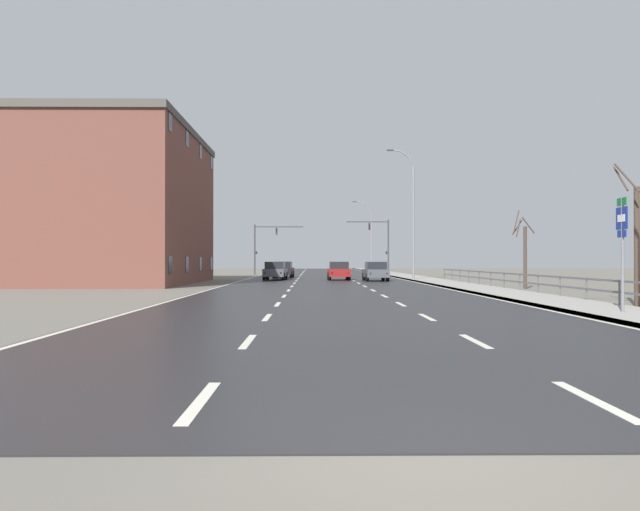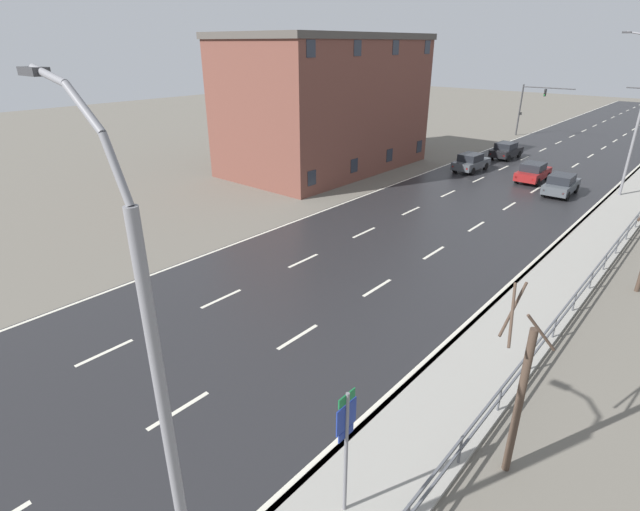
{
  "view_description": "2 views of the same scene",
  "coord_description": "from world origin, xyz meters",
  "px_view_note": "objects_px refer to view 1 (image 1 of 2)",
  "views": [
    {
      "loc": [
        -1.01,
        -5.35,
        1.68
      ],
      "look_at": [
        -0.36,
        49.31,
        2.11
      ],
      "focal_mm": 34.91,
      "sensor_mm": 36.0,
      "label": 1
    },
    {
      "loc": [
        13.31,
        6.76,
        10.45
      ],
      "look_at": [
        0.0,
        22.23,
        1.45
      ],
      "focal_mm": 27.11,
      "sensor_mm": 36.0,
      "label": 2
    }
  ],
  "objects_px": {
    "street_lamp_distant": "(370,237)",
    "highway_sign": "(622,239)",
    "traffic_signal_right": "(381,239)",
    "traffic_signal_left": "(264,241)",
    "car_far_left": "(275,271)",
    "car_mid_centre": "(284,269)",
    "car_distant": "(339,271)",
    "brick_building": "(123,207)",
    "car_near_left": "(375,271)",
    "street_lamp_midground": "(412,216)"
  },
  "relations": [
    {
      "from": "car_mid_centre",
      "to": "traffic_signal_left",
      "type": "bearing_deg",
      "value": 104.58
    },
    {
      "from": "car_far_left",
      "to": "car_distant",
      "type": "distance_m",
      "value": 5.4
    },
    {
      "from": "highway_sign",
      "to": "traffic_signal_right",
      "type": "xyz_separation_m",
      "value": [
        -1.35,
        54.21,
        1.91
      ]
    },
    {
      "from": "car_distant",
      "to": "traffic_signal_right",
      "type": "bearing_deg",
      "value": 73.0
    },
    {
      "from": "highway_sign",
      "to": "car_distant",
      "type": "distance_m",
      "value": 34.91
    },
    {
      "from": "traffic_signal_left",
      "to": "car_near_left",
      "type": "relative_size",
      "value": 1.44
    },
    {
      "from": "car_mid_centre",
      "to": "car_near_left",
      "type": "bearing_deg",
      "value": -48.06
    },
    {
      "from": "highway_sign",
      "to": "car_mid_centre",
      "type": "distance_m",
      "value": 43.12
    },
    {
      "from": "street_lamp_distant",
      "to": "street_lamp_midground",
      "type": "bearing_deg",
      "value": -89.89
    },
    {
      "from": "traffic_signal_right",
      "to": "car_near_left",
      "type": "bearing_deg",
      "value": -97.43
    },
    {
      "from": "traffic_signal_right",
      "to": "car_mid_centre",
      "type": "height_order",
      "value": "traffic_signal_right"
    },
    {
      "from": "traffic_signal_right",
      "to": "car_near_left",
      "type": "height_order",
      "value": "traffic_signal_right"
    },
    {
      "from": "traffic_signal_left",
      "to": "car_distant",
      "type": "distance_m",
      "value": 22.79
    },
    {
      "from": "highway_sign",
      "to": "traffic_signal_right",
      "type": "bearing_deg",
      "value": 91.43
    },
    {
      "from": "car_far_left",
      "to": "brick_building",
      "type": "bearing_deg",
      "value": -143.61
    },
    {
      "from": "street_lamp_distant",
      "to": "car_near_left",
      "type": "relative_size",
      "value": 2.51
    },
    {
      "from": "car_mid_centre",
      "to": "highway_sign",
      "type": "bearing_deg",
      "value": -70.96
    },
    {
      "from": "car_near_left",
      "to": "street_lamp_distant",
      "type": "bearing_deg",
      "value": 83.96
    },
    {
      "from": "street_lamp_midground",
      "to": "car_mid_centre",
      "type": "xyz_separation_m",
      "value": [
        -11.28,
        7.16,
        -4.7
      ]
    },
    {
      "from": "car_mid_centre",
      "to": "car_distant",
      "type": "bearing_deg",
      "value": -52.49
    },
    {
      "from": "car_near_left",
      "to": "car_distant",
      "type": "bearing_deg",
      "value": 138.3
    },
    {
      "from": "car_distant",
      "to": "brick_building",
      "type": "bearing_deg",
      "value": -156.79
    },
    {
      "from": "traffic_signal_left",
      "to": "car_far_left",
      "type": "relative_size",
      "value": 1.43
    },
    {
      "from": "highway_sign",
      "to": "car_mid_centre",
      "type": "xyz_separation_m",
      "value": [
        -12.21,
        41.33,
        -1.51
      ]
    },
    {
      "from": "car_distant",
      "to": "car_mid_centre",
      "type": "height_order",
      "value": "same"
    },
    {
      "from": "street_lamp_midground",
      "to": "brick_building",
      "type": "xyz_separation_m",
      "value": [
        -22.35,
        -7.22,
        0.11
      ]
    },
    {
      "from": "car_far_left",
      "to": "car_near_left",
      "type": "height_order",
      "value": "same"
    },
    {
      "from": "street_lamp_midground",
      "to": "car_near_left",
      "type": "bearing_deg",
      "value": -143.49
    },
    {
      "from": "street_lamp_distant",
      "to": "highway_sign",
      "type": "relative_size",
      "value": 2.87
    },
    {
      "from": "street_lamp_distant",
      "to": "highway_sign",
      "type": "distance_m",
      "value": 72.12
    },
    {
      "from": "traffic_signal_right",
      "to": "car_distant",
      "type": "relative_size",
      "value": 1.57
    },
    {
      "from": "car_mid_centre",
      "to": "traffic_signal_right",
      "type": "bearing_deg",
      "value": 52.47
    },
    {
      "from": "street_lamp_distant",
      "to": "traffic_signal_left",
      "type": "bearing_deg",
      "value": -130.11
    },
    {
      "from": "highway_sign",
      "to": "car_distant",
      "type": "bearing_deg",
      "value": 101.88
    },
    {
      "from": "car_mid_centre",
      "to": "brick_building",
      "type": "height_order",
      "value": "brick_building"
    },
    {
      "from": "car_near_left",
      "to": "car_mid_centre",
      "type": "xyz_separation_m",
      "value": [
        -7.92,
        9.65,
        0.0
      ]
    },
    {
      "from": "traffic_signal_right",
      "to": "traffic_signal_left",
      "type": "height_order",
      "value": "traffic_signal_right"
    },
    {
      "from": "traffic_signal_right",
      "to": "traffic_signal_left",
      "type": "xyz_separation_m",
      "value": [
        -13.81,
        1.03,
        -0.25
      ]
    },
    {
      "from": "highway_sign",
      "to": "car_near_left",
      "type": "height_order",
      "value": "highway_sign"
    },
    {
      "from": "street_lamp_midground",
      "to": "brick_building",
      "type": "bearing_deg",
      "value": -162.09
    },
    {
      "from": "car_near_left",
      "to": "car_distant",
      "type": "relative_size",
      "value": 1.0
    },
    {
      "from": "street_lamp_distant",
      "to": "car_far_left",
      "type": "distance_m",
      "value": 39.82
    },
    {
      "from": "car_near_left",
      "to": "brick_building",
      "type": "distance_m",
      "value": 20.15
    },
    {
      "from": "traffic_signal_left",
      "to": "car_mid_centre",
      "type": "relative_size",
      "value": 1.42
    },
    {
      "from": "street_lamp_midground",
      "to": "car_distant",
      "type": "distance_m",
      "value": 7.82
    },
    {
      "from": "traffic_signal_left",
      "to": "traffic_signal_right",
      "type": "bearing_deg",
      "value": -4.26
    },
    {
      "from": "car_distant",
      "to": "car_mid_centre",
      "type": "xyz_separation_m",
      "value": [
        -5.03,
        7.2,
        0.0
      ]
    },
    {
      "from": "traffic_signal_right",
      "to": "traffic_signal_left",
      "type": "distance_m",
      "value": 13.85
    },
    {
      "from": "car_far_left",
      "to": "highway_sign",
      "type": "bearing_deg",
      "value": -67.54
    },
    {
      "from": "street_lamp_distant",
      "to": "brick_building",
      "type": "bearing_deg",
      "value": -116.29
    }
  ]
}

